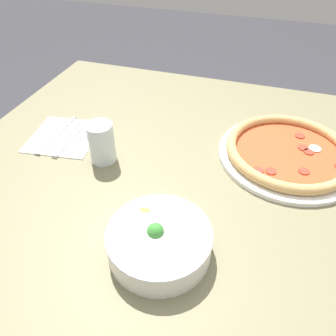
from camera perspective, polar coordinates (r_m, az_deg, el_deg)
name	(u,v)px	position (r m, az deg, el deg)	size (l,w,h in m)	color
ground_plane	(188,309)	(1.42, 3.43, -23.29)	(8.00, 8.00, 0.00)	#333338
dining_table	(197,194)	(0.89, 5.06, -4.57)	(1.26, 1.02, 0.74)	#706B4C
pizza	(288,152)	(0.90, 20.21, 2.60)	(0.35, 0.35, 0.04)	white
bowl	(159,240)	(0.63, -1.53, -12.47)	(0.20, 0.20, 0.07)	white
napkin	(64,137)	(0.97, -17.64, 5.25)	(0.20, 0.20, 0.00)	white
fork	(73,137)	(0.96, -16.27, 5.27)	(0.02, 0.19, 0.00)	silver
knife	(59,133)	(0.99, -18.52, 5.88)	(0.02, 0.19, 0.01)	silver
glass	(102,143)	(0.83, -11.51, 4.32)	(0.07, 0.07, 0.11)	silver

